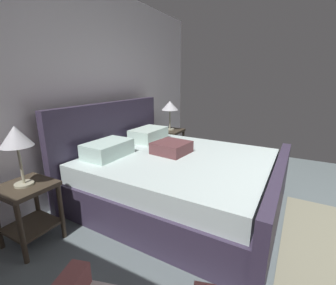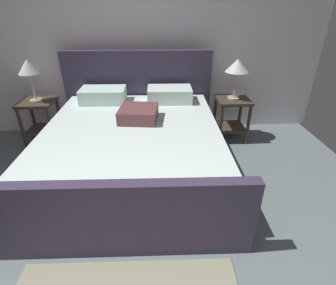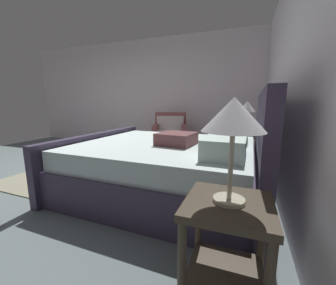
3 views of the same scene
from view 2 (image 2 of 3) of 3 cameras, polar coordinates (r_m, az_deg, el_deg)
name	(u,v)px [view 2 (image 2 of 3)]	position (r m, az deg, el deg)	size (l,w,h in m)	color
wall_back	(130,36)	(3.92, -8.25, 21.88)	(5.47, 0.12, 2.71)	white
bed	(134,145)	(2.98, -7.36, -0.63)	(2.07, 2.31, 1.21)	#3B3149
nightstand_right	(232,112)	(3.82, 13.60, 6.41)	(0.44, 0.44, 0.60)	#3F3427
table_lamp_right	(237,67)	(3.64, 14.74, 15.54)	(0.30, 0.30, 0.53)	#B7B293
nightstand_left	(40,115)	(4.03, -25.96, 5.46)	(0.44, 0.44, 0.60)	#3F3427
table_lamp_left	(28,68)	(3.86, -27.96, 14.01)	(0.26, 0.26, 0.54)	#B7B293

